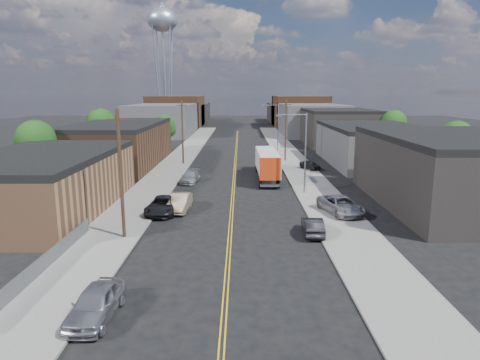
{
  "coord_description": "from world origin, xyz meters",
  "views": [
    {
      "loc": [
        0.83,
        -21.66,
        11.15
      ],
      "look_at": [
        0.79,
        20.47,
        2.5
      ],
      "focal_mm": 32.0,
      "sensor_mm": 36.0,
      "label": 1
    }
  ],
  "objects_px": {
    "car_left_c": "(163,205)",
    "car_left_d": "(190,177)",
    "car_left_a": "(96,303)",
    "car_left_b": "(180,202)",
    "car_right_lot_c": "(310,165)",
    "water_tower": "(163,24)",
    "car_right_lot_a": "(341,205)",
    "semi_truck": "(267,162)",
    "car_right_oncoming": "(313,226)"
  },
  "relations": [
    {
      "from": "car_left_c",
      "to": "car_right_lot_a",
      "type": "distance_m",
      "value": 16.53
    },
    {
      "from": "car_left_c",
      "to": "car_left_b",
      "type": "bearing_deg",
      "value": 37.68
    },
    {
      "from": "car_left_b",
      "to": "car_right_oncoming",
      "type": "relative_size",
      "value": 1.17
    },
    {
      "from": "car_left_a",
      "to": "car_left_d",
      "type": "height_order",
      "value": "car_left_a"
    },
    {
      "from": "water_tower",
      "to": "car_right_lot_c",
      "type": "bearing_deg",
      "value": -64.81
    },
    {
      "from": "car_right_oncoming",
      "to": "car_left_d",
      "type": "bearing_deg",
      "value": -56.64
    },
    {
      "from": "car_left_a",
      "to": "car_left_b",
      "type": "height_order",
      "value": "car_left_a"
    },
    {
      "from": "car_left_b",
      "to": "car_left_d",
      "type": "bearing_deg",
      "value": 95.07
    },
    {
      "from": "car_left_c",
      "to": "car_left_a",
      "type": "bearing_deg",
      "value": -86.75
    },
    {
      "from": "water_tower",
      "to": "car_left_a",
      "type": "distance_m",
      "value": 116.95
    },
    {
      "from": "car_right_oncoming",
      "to": "car_right_lot_a",
      "type": "xyz_separation_m",
      "value": [
        3.53,
        5.61,
        0.24
      ]
    },
    {
      "from": "car_left_a",
      "to": "semi_truck",
      "type": "bearing_deg",
      "value": 76.1
    },
    {
      "from": "car_left_b",
      "to": "car_left_d",
      "type": "relative_size",
      "value": 1.01
    },
    {
      "from": "car_right_lot_c",
      "to": "car_right_oncoming",
      "type": "bearing_deg",
      "value": -126.12
    },
    {
      "from": "car_right_lot_a",
      "to": "car_right_lot_c",
      "type": "relative_size",
      "value": 1.52
    },
    {
      "from": "car_left_d",
      "to": "car_right_lot_c",
      "type": "distance_m",
      "value": 18.67
    },
    {
      "from": "semi_truck",
      "to": "car_right_oncoming",
      "type": "distance_m",
      "value": 23.28
    },
    {
      "from": "car_left_a",
      "to": "car_right_lot_c",
      "type": "relative_size",
      "value": 1.29
    },
    {
      "from": "car_left_d",
      "to": "car_right_oncoming",
      "type": "xyz_separation_m",
      "value": [
        12.11,
        -20.2,
        -0.01
      ]
    },
    {
      "from": "car_left_c",
      "to": "semi_truck",
      "type": "bearing_deg",
      "value": 61.14
    },
    {
      "from": "car_left_c",
      "to": "car_left_d",
      "type": "height_order",
      "value": "car_left_c"
    },
    {
      "from": "water_tower",
      "to": "semi_truck",
      "type": "distance_m",
      "value": 85.26
    },
    {
      "from": "water_tower",
      "to": "car_left_c",
      "type": "relative_size",
      "value": 6.51
    },
    {
      "from": "car_left_c",
      "to": "car_right_oncoming",
      "type": "bearing_deg",
      "value": -21.89
    },
    {
      "from": "car_right_oncoming",
      "to": "car_right_lot_a",
      "type": "height_order",
      "value": "car_right_lot_a"
    },
    {
      "from": "car_left_b",
      "to": "car_right_lot_c",
      "type": "relative_size",
      "value": 1.32
    },
    {
      "from": "water_tower",
      "to": "semi_truck",
      "type": "bearing_deg",
      "value": -70.91
    },
    {
      "from": "car_right_oncoming",
      "to": "semi_truck",
      "type": "bearing_deg",
      "value": -81.86
    },
    {
      "from": "car_left_b",
      "to": "car_right_lot_c",
      "type": "xyz_separation_m",
      "value": [
        16.0,
        21.85,
        -0.03
      ]
    },
    {
      "from": "car_left_b",
      "to": "car_right_lot_a",
      "type": "distance_m",
      "value": 15.19
    },
    {
      "from": "water_tower",
      "to": "car_right_lot_c",
      "type": "xyz_separation_m",
      "value": [
        33.0,
        -70.15,
        -29.86
      ]
    },
    {
      "from": "car_left_a",
      "to": "water_tower",
      "type": "bearing_deg",
      "value": 100.53
    },
    {
      "from": "semi_truck",
      "to": "car_left_c",
      "type": "height_order",
      "value": "semi_truck"
    },
    {
      "from": "car_right_lot_a",
      "to": "car_right_lot_c",
      "type": "height_order",
      "value": "car_right_lot_a"
    },
    {
      "from": "car_left_a",
      "to": "car_right_lot_a",
      "type": "relative_size",
      "value": 0.85
    },
    {
      "from": "water_tower",
      "to": "car_right_lot_a",
      "type": "xyz_separation_m",
      "value": [
        32.13,
        -93.45,
        -29.7
      ]
    },
    {
      "from": "water_tower",
      "to": "car_right_lot_c",
      "type": "height_order",
      "value": "water_tower"
    },
    {
      "from": "semi_truck",
      "to": "car_right_oncoming",
      "type": "height_order",
      "value": "semi_truck"
    },
    {
      "from": "water_tower",
      "to": "car_left_b",
      "type": "bearing_deg",
      "value": -79.53
    },
    {
      "from": "water_tower",
      "to": "car_left_c",
      "type": "height_order",
      "value": "water_tower"
    },
    {
      "from": "water_tower",
      "to": "car_right_oncoming",
      "type": "xyz_separation_m",
      "value": [
        28.6,
        -99.06,
        -29.95
      ]
    },
    {
      "from": "car_right_lot_a",
      "to": "car_left_b",
      "type": "bearing_deg",
      "value": 159.34
    },
    {
      "from": "semi_truck",
      "to": "car_right_lot_a",
      "type": "height_order",
      "value": "semi_truck"
    },
    {
      "from": "semi_truck",
      "to": "car_left_d",
      "type": "xyz_separation_m",
      "value": [
        -9.79,
        -2.92,
        -1.43
      ]
    },
    {
      "from": "car_right_oncoming",
      "to": "car_left_b",
      "type": "bearing_deg",
      "value": -28.91
    },
    {
      "from": "semi_truck",
      "to": "car_left_b",
      "type": "xyz_separation_m",
      "value": [
        -9.28,
        -16.06,
        -1.33
      ]
    },
    {
      "from": "semi_truck",
      "to": "car_right_oncoming",
      "type": "bearing_deg",
      "value": -85.37
    },
    {
      "from": "semi_truck",
      "to": "car_left_a",
      "type": "relative_size",
      "value": 2.98
    },
    {
      "from": "car_left_b",
      "to": "car_right_oncoming",
      "type": "xyz_separation_m",
      "value": [
        11.6,
        -7.06,
        -0.12
      ]
    },
    {
      "from": "car_left_a",
      "to": "car_right_lot_c",
      "type": "xyz_separation_m",
      "value": [
        17.4,
        41.85,
        -0.03
      ]
    }
  ]
}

